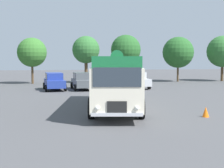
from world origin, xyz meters
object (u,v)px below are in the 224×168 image
(car_far_right, at_px, (136,80))
(traffic_cone, at_px, (206,112))
(car_near_left, at_px, (54,81))
(vintage_bus, at_px, (116,78))
(car_mid_left, at_px, (82,81))
(car_mid_right, at_px, (111,80))

(car_far_right, height_order, traffic_cone, car_far_right)
(car_near_left, bearing_deg, car_far_right, 4.45)
(vintage_bus, relative_size, car_near_left, 2.35)
(car_mid_left, bearing_deg, car_far_right, 6.11)
(car_mid_left, bearing_deg, car_near_left, -178.95)
(car_near_left, distance_m, car_mid_left, 2.70)
(vintage_bus, xyz_separation_m, car_near_left, (-4.12, 11.76, -1.05))
(car_near_left, xyz_separation_m, car_mid_right, (5.58, 0.29, 0.00))
(vintage_bus, height_order, car_near_left, vintage_bus)
(car_mid_right, xyz_separation_m, car_far_right, (2.66, 0.35, 0.00))
(car_near_left, distance_m, car_mid_right, 5.58)
(car_mid_right, distance_m, traffic_cone, 15.64)
(car_near_left, distance_m, car_far_right, 8.26)
(car_near_left, xyz_separation_m, car_mid_left, (2.70, 0.05, 0.00))
(vintage_bus, relative_size, car_far_right, 2.36)
(car_mid_right, distance_m, car_far_right, 2.69)
(car_near_left, xyz_separation_m, traffic_cone, (8.44, -15.08, -0.57))
(car_far_right, relative_size, traffic_cone, 7.98)
(traffic_cone, bearing_deg, car_mid_left, 110.75)
(car_mid_left, bearing_deg, car_mid_right, 4.77)
(car_mid_right, bearing_deg, traffic_cone, -79.46)
(car_far_right, bearing_deg, car_mid_left, -173.89)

